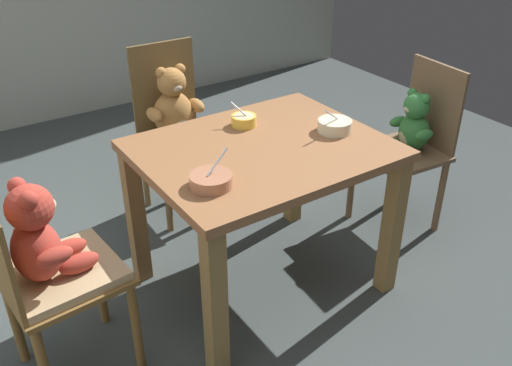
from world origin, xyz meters
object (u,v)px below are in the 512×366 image
(teddy_chair_near_right, at_px, (411,136))
(porridge_bowl_yellow_far_center, at_px, (244,120))
(teddy_chair_far_center, at_px, (175,116))
(porridge_bowl_terracotta_near_left, at_px, (211,180))
(teddy_chair_near_left, at_px, (46,257))
(dining_table, at_px, (263,173))
(porridge_bowl_cream_near_right, at_px, (335,125))

(teddy_chair_near_right, xyz_separation_m, porridge_bowl_yellow_far_center, (-0.89, 0.21, 0.23))
(teddy_chair_far_center, height_order, porridge_bowl_terracotta_near_left, teddy_chair_far_center)
(teddy_chair_near_left, relative_size, teddy_chair_near_right, 0.96)
(teddy_chair_far_center, bearing_deg, porridge_bowl_terracotta_near_left, -17.96)
(porridge_bowl_terracotta_near_left, distance_m, porridge_bowl_yellow_far_center, 0.55)
(teddy_chair_near_right, distance_m, porridge_bowl_terracotta_near_left, 1.32)
(dining_table, xyz_separation_m, porridge_bowl_yellow_far_center, (0.05, 0.22, 0.15))
(teddy_chair_far_center, bearing_deg, porridge_bowl_yellow_far_center, 5.23)
(porridge_bowl_yellow_far_center, bearing_deg, dining_table, -102.32)
(porridge_bowl_terracotta_near_left, xyz_separation_m, porridge_bowl_yellow_far_center, (0.39, 0.39, 0.00))
(porridge_bowl_cream_near_right, bearing_deg, porridge_bowl_terracotta_near_left, -170.74)
(teddy_chair_far_center, bearing_deg, dining_table, 0.92)
(dining_table, xyz_separation_m, teddy_chair_near_right, (0.94, 0.01, -0.08))
(dining_table, xyz_separation_m, teddy_chair_far_center, (0.00, 0.84, -0.03))
(dining_table, distance_m, teddy_chair_near_left, 0.93)
(teddy_chair_near_left, bearing_deg, teddy_chair_near_right, -3.96)
(teddy_chair_near_left, distance_m, porridge_bowl_terracotta_near_left, 0.64)
(teddy_chair_near_right, bearing_deg, porridge_bowl_cream_near_right, 10.95)
(dining_table, height_order, teddy_chair_near_right, teddy_chair_near_right)
(dining_table, height_order, teddy_chair_near_left, teddy_chair_near_left)
(teddy_chair_near_right, relative_size, porridge_bowl_terracotta_near_left, 5.31)
(teddy_chair_far_center, xyz_separation_m, porridge_bowl_cream_near_right, (0.34, -0.89, 0.19))
(dining_table, bearing_deg, porridge_bowl_terracotta_near_left, -153.96)
(porridge_bowl_yellow_far_center, bearing_deg, teddy_chair_far_center, 94.02)
(teddy_chair_near_left, xyz_separation_m, teddy_chair_far_center, (0.93, 0.85, 0.01))
(porridge_bowl_terracotta_near_left, relative_size, porridge_bowl_cream_near_right, 1.06)
(teddy_chair_far_center, relative_size, porridge_bowl_cream_near_right, 5.93)
(porridge_bowl_yellow_far_center, bearing_deg, porridge_bowl_terracotta_near_left, -135.43)
(teddy_chair_far_center, distance_m, teddy_chair_near_right, 1.25)
(dining_table, bearing_deg, teddy_chair_near_right, 0.30)
(teddy_chair_near_right, height_order, porridge_bowl_terracotta_near_left, teddy_chair_near_right)
(teddy_chair_near_right, relative_size, porridge_bowl_cream_near_right, 5.62)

